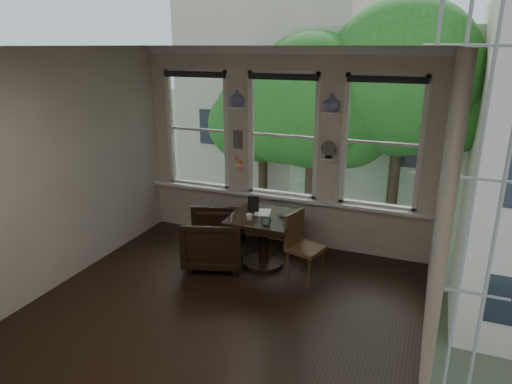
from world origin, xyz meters
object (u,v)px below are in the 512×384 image
at_px(laptop, 286,218).
at_px(mug, 250,217).
at_px(table, 264,241).
at_px(side_chair_right, 306,248).
at_px(armchair_left, 214,239).

bearing_deg(laptop, mug, -125.77).
distance_m(laptop, mug, 0.50).
bearing_deg(table, laptop, -0.66).
xyz_separation_m(side_chair_right, laptop, (-0.34, 0.18, 0.30)).
height_order(side_chair_right, mug, side_chair_right).
relative_size(side_chair_right, laptop, 2.85).
relative_size(armchair_left, mug, 8.90).
xyz_separation_m(side_chair_right, mug, (-0.79, -0.02, 0.33)).
relative_size(side_chair_right, mug, 9.75).
bearing_deg(table, side_chair_right, -15.84).
bearing_deg(side_chair_right, armchair_left, 108.31).
xyz_separation_m(laptop, mug, (-0.45, -0.21, 0.03)).
xyz_separation_m(table, laptop, (0.32, -0.00, 0.39)).
xyz_separation_m(armchair_left, laptop, (0.99, 0.22, 0.38)).
height_order(table, armchair_left, armchair_left).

